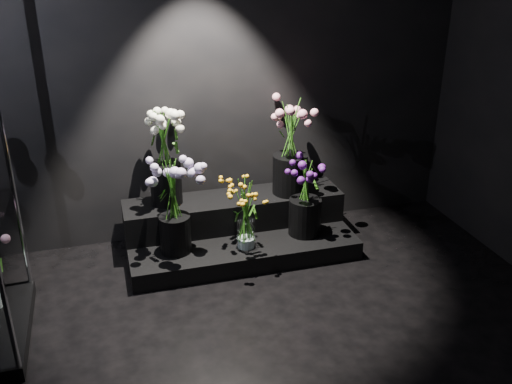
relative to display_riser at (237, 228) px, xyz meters
name	(u,v)px	position (x,y,z in m)	size (l,w,h in m)	color
wall_back	(213,62)	(-0.09, 0.34, 1.24)	(4.00, 4.00, 0.00)	black
display_riser	(237,228)	(0.00, 0.00, 0.00)	(1.73, 0.77, 0.38)	black
bouquet_orange_bells	(246,213)	(0.00, -0.29, 0.27)	(0.35, 0.35, 0.55)	white
bouquet_lilac	(173,200)	(-0.51, -0.20, 0.40)	(0.44, 0.44, 0.70)	black
bouquet_purple	(306,195)	(0.49, -0.20, 0.31)	(0.38, 0.38, 0.60)	black
bouquet_cream_roses	(164,150)	(-0.52, 0.14, 0.65)	(0.45, 0.45, 0.74)	black
bouquet_pink_roses	(291,143)	(0.45, 0.07, 0.64)	(0.46, 0.46, 0.76)	black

